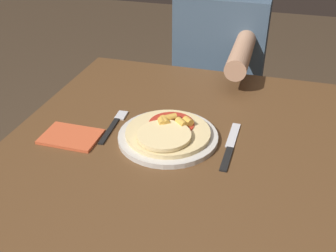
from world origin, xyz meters
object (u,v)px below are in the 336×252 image
object	(u,v)px
dining_table	(181,180)
plate	(168,137)
pizza	(168,132)
fork	(114,124)
knife	(230,146)
person_diner	(220,66)

from	to	relation	value
dining_table	plate	world-z (taller)	plate
pizza	fork	xyz separation A→B (m)	(-0.16, 0.03, -0.02)
plate	knife	world-z (taller)	plate
fork	knife	world-z (taller)	same
pizza	plate	bearing A→B (deg)	94.77
dining_table	person_diner	size ratio (longest dim) A/B	0.88
pizza	fork	world-z (taller)	pizza
pizza	fork	distance (m)	0.17
pizza	person_diner	bearing A→B (deg)	87.99
dining_table	person_diner	bearing A→B (deg)	91.52
pizza	person_diner	size ratio (longest dim) A/B	0.20
person_diner	pizza	bearing A→B (deg)	-92.01
fork	knife	bearing A→B (deg)	-3.08
dining_table	knife	bearing A→B (deg)	14.51
dining_table	fork	distance (m)	0.24
fork	knife	xyz separation A→B (m)	(0.33, -0.02, 0.00)
plate	person_diner	size ratio (longest dim) A/B	0.23
dining_table	pizza	size ratio (longest dim) A/B	4.45
knife	plate	bearing A→B (deg)	-177.39
fork	person_diner	bearing A→B (deg)	74.33
plate	person_diner	world-z (taller)	person_diner
pizza	knife	world-z (taller)	pizza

